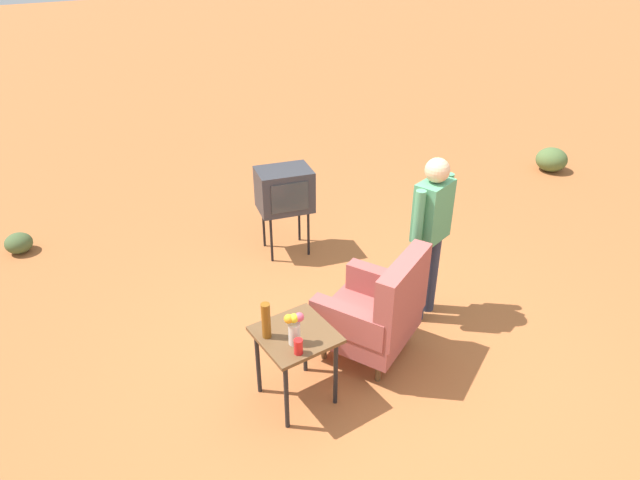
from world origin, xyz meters
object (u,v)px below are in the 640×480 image
person_standing (430,230)px  tv_on_stand (284,190)px  soda_can_red (298,347)px  bottle_tall_amber (266,321)px  flower_vase (294,327)px  armchair (377,310)px  side_table (296,343)px

person_standing → tv_on_stand: bearing=-74.5°
tv_on_stand → soda_can_red: 2.58m
bottle_tall_amber → flower_vase: 0.22m
bottle_tall_amber → flower_vase: bottle_tall_amber is taller
person_standing → soda_can_red: bearing=15.4°
person_standing → soda_can_red: person_standing is taller
armchair → side_table: bearing=3.0°
tv_on_stand → flower_vase: bearing=61.2°
side_table → person_standing: 1.69m
side_table → soda_can_red: size_ratio=5.45×
armchair → person_standing: 0.92m
person_standing → flower_vase: size_ratio=6.19×
armchair → bottle_tall_amber: (1.04, -0.04, 0.32)m
side_table → soda_can_red: (0.10, 0.20, 0.16)m
armchair → person_standing: size_ratio=0.65×
soda_can_red → flower_vase: size_ratio=0.46×
person_standing → flower_vase: (1.68, 0.36, -0.13)m
armchair → soda_can_red: size_ratio=8.69×
soda_can_red → flower_vase: (-0.04, -0.11, 0.09)m
side_table → flower_vase: flower_vase is taller
tv_on_stand → soda_can_red: size_ratio=8.44×
armchair → soda_can_red: (0.94, 0.25, 0.23)m
side_table → tv_on_stand: 2.36m
person_standing → soda_can_red: 1.80m
tv_on_stand → person_standing: size_ratio=0.63×
soda_can_red → tv_on_stand: bearing=-118.3°
side_table → tv_on_stand: (-1.12, -2.06, 0.22)m
person_standing → armchair: bearing=16.0°
soda_can_red → bottle_tall_amber: 0.32m
side_table → flower_vase: (0.06, 0.09, 0.25)m
side_table → armchair: bearing=-177.0°
person_standing → flower_vase: 1.73m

